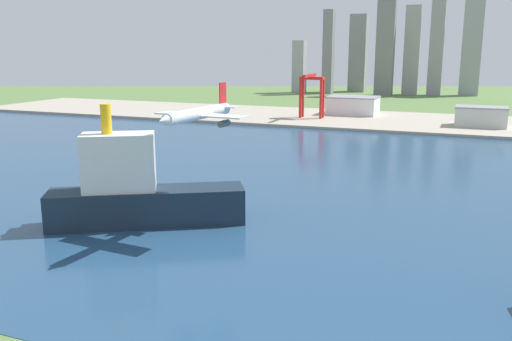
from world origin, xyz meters
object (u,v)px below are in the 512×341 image
at_px(warehouse_annex, 481,116).
at_px(warehouse_main, 353,105).
at_px(airplane_landing, 198,114).
at_px(port_crane_red, 312,87).
at_px(cargo_ship, 138,192).

bearing_deg(warehouse_annex, warehouse_main, 158.44).
relative_size(airplane_landing, port_crane_red, 1.03).
height_order(cargo_ship, port_crane_red, cargo_ship).
bearing_deg(cargo_ship, port_crane_red, 94.51).
distance_m(cargo_ship, port_crane_red, 331.79).
bearing_deg(warehouse_annex, cargo_ship, -110.81).
bearing_deg(warehouse_main, airplane_landing, -86.34).
height_order(airplane_landing, warehouse_main, airplane_landing).
xyz_separation_m(airplane_landing, warehouse_annex, (95.76, 331.98, -34.31)).
relative_size(cargo_ship, port_crane_red, 1.77).
relative_size(airplane_landing, cargo_ship, 0.58).
distance_m(port_crane_red, warehouse_main, 58.58).
bearing_deg(cargo_ship, warehouse_main, 89.28).
xyz_separation_m(cargo_ship, warehouse_annex, (124.75, 328.25, -2.23)).
xyz_separation_m(cargo_ship, port_crane_red, (-26.03, 330.23, 18.80)).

